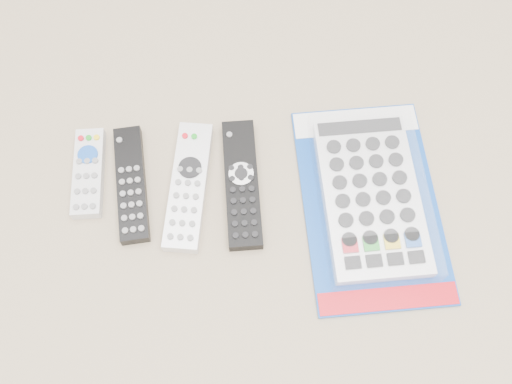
{
  "coord_description": "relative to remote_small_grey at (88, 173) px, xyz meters",
  "views": [
    {
      "loc": [
        0.02,
        -0.35,
        0.78
      ],
      "look_at": [
        0.04,
        -0.01,
        0.01
      ],
      "focal_mm": 40.0,
      "sensor_mm": 36.0,
      "label": 1
    }
  ],
  "objects": [
    {
      "name": "jumbo_remote_packaged",
      "position": [
        0.42,
        -0.07,
        0.01
      ],
      "size": [
        0.21,
        0.33,
        0.04
      ],
      "rotation": [
        0.0,
        0.0,
        0.03
      ],
      "color": "#0E409F",
      "rests_on": "ground"
    },
    {
      "name": "remote_small_grey",
      "position": [
        0.0,
        0.0,
        0.0
      ],
      "size": [
        0.04,
        0.14,
        0.02
      ],
      "rotation": [
        0.0,
        0.0,
        0.0
      ],
      "color": "silver",
      "rests_on": "ground"
    },
    {
      "name": "remote_silver_dvd",
      "position": [
        0.15,
        -0.03,
        0.0
      ],
      "size": [
        0.08,
        0.21,
        0.02
      ],
      "rotation": [
        0.0,
        0.0,
        -0.14
      ],
      "color": "silver",
      "rests_on": "ground"
    },
    {
      "name": "remote_large_black",
      "position": [
        0.23,
        -0.03,
        0.0
      ],
      "size": [
        0.05,
        0.2,
        0.02
      ],
      "rotation": [
        0.0,
        0.0,
        0.01
      ],
      "color": "black",
      "rests_on": "ground"
    },
    {
      "name": "remote_slim_black",
      "position": [
        0.06,
        -0.02,
        -0.0
      ],
      "size": [
        0.06,
        0.19,
        0.02
      ],
      "rotation": [
        0.0,
        0.0,
        0.09
      ],
      "color": "black",
      "rests_on": "ground"
    }
  ]
}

